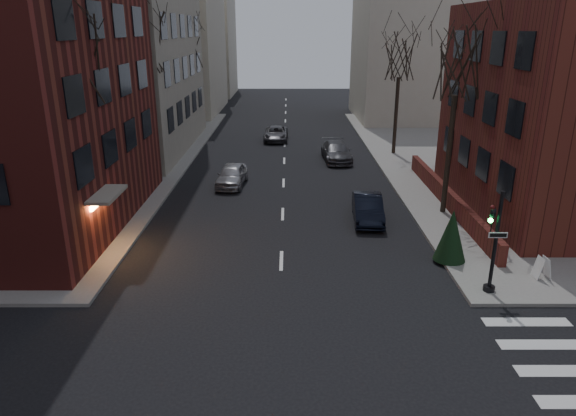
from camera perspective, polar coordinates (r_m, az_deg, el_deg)
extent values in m
cube|color=#582219|center=(30.32, 17.28, 1.16)|extent=(0.35, 16.00, 1.00)
cube|color=#BBB29E|center=(65.33, -14.27, 18.22)|extent=(14.00, 16.00, 18.00)
cube|color=#BBB29E|center=(60.36, 14.77, 17.18)|extent=(14.00, 14.00, 16.00)
cube|color=#BBB29E|center=(81.65, -9.81, 17.22)|extent=(10.00, 12.00, 14.00)
cylinder|color=black|center=(20.56, 22.06, -3.58)|extent=(0.14, 0.14, 4.00)
cylinder|color=black|center=(21.33, 21.42, -8.30)|extent=(0.44, 0.44, 0.20)
imported|color=black|center=(20.17, 21.70, -1.37)|extent=(0.16, 0.20, 1.00)
sphere|color=#19FF4C|center=(20.08, 21.58, -1.29)|extent=(0.18, 0.18, 0.18)
cube|color=white|center=(20.33, 22.30, -2.80)|extent=(0.70, 0.03, 0.22)
cylinder|color=#2D231C|center=(25.06, -21.32, 3.71)|extent=(0.28, 0.28, 6.65)
cylinder|color=#2D231C|center=(36.20, -14.74, 9.16)|extent=(0.28, 0.28, 7.00)
cylinder|color=#2D231C|center=(49.77, -10.75, 11.68)|extent=(0.28, 0.28, 6.30)
cylinder|color=#2D231C|center=(28.57, 17.41, 5.59)|extent=(0.28, 0.28, 6.30)
cylinder|color=#2D231C|center=(41.91, 11.89, 9.97)|extent=(0.28, 0.28, 5.95)
cylinder|color=black|center=(32.34, -15.35, 7.05)|extent=(0.12, 0.12, 6.00)
sphere|color=#FFA54C|center=(31.86, -15.85, 12.49)|extent=(0.36, 0.36, 0.36)
cylinder|color=black|center=(51.64, -9.68, 11.84)|extent=(0.12, 0.12, 6.00)
sphere|color=#FFA54C|center=(51.34, -9.88, 15.27)|extent=(0.36, 0.36, 0.36)
imported|color=black|center=(27.38, 8.85, -0.02)|extent=(1.73, 4.28, 1.38)
imported|color=#9E9EA3|center=(33.40, -6.26, 3.67)|extent=(2.00, 4.24, 1.40)
imported|color=#404045|center=(39.74, 5.40, 6.25)|extent=(2.28, 5.02, 1.43)
imported|color=#444348|center=(46.98, -1.35, 8.26)|extent=(2.20, 4.57, 1.25)
cube|color=white|center=(23.07, 26.42, -5.94)|extent=(0.43, 0.58, 0.91)
cone|color=black|center=(23.08, 17.70, -2.88)|extent=(1.59, 1.59, 2.29)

